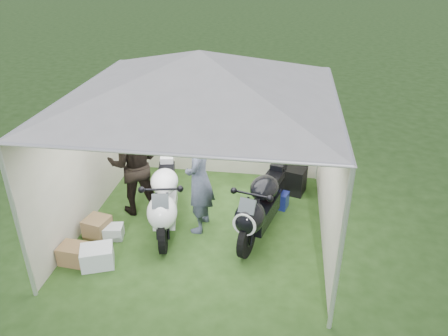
{
  "coord_description": "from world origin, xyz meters",
  "views": [
    {
      "loc": [
        1.26,
        -6.16,
        4.34
      ],
      "look_at": [
        0.3,
        0.35,
        0.96
      ],
      "focal_mm": 35.0,
      "sensor_mm": 36.0,
      "label": 1
    }
  ],
  "objects": [
    {
      "name": "crate_0",
      "position": [
        -1.39,
        -1.27,
        0.16
      ],
      "size": [
        0.57,
        0.51,
        0.32
      ],
      "primitive_type": "cube",
      "rotation": [
        0.0,
        0.0,
        0.37
      ],
      "color": "silver",
      "rests_on": "ground"
    },
    {
      "name": "crate_1",
      "position": [
        -1.69,
        -0.56,
        0.17
      ],
      "size": [
        0.45,
        0.45,
        0.33
      ],
      "primitive_type": "cube",
      "rotation": [
        0.0,
        0.0,
        -0.22
      ],
      "color": "brown",
      "rests_on": "ground"
    },
    {
      "name": "equipment_box",
      "position": [
        1.47,
        1.39,
        0.26
      ],
      "size": [
        0.61,
        0.54,
        0.52
      ],
      "primitive_type": "cube",
      "rotation": [
        0.0,
        0.0,
        -0.27
      ],
      "color": "black",
      "rests_on": "ground"
    },
    {
      "name": "crate_2",
      "position": [
        -1.41,
        -0.58,
        0.11
      ],
      "size": [
        0.35,
        0.31,
        0.23
      ],
      "primitive_type": "cube",
      "rotation": [
        0.0,
        0.0,
        0.17
      ],
      "color": "silver",
      "rests_on": "ground"
    },
    {
      "name": "person_blue_jacket",
      "position": [
        -0.04,
        -0.07,
        0.96
      ],
      "size": [
        0.51,
        0.73,
        1.92
      ],
      "primitive_type": "imported",
      "rotation": [
        0.0,
        0.0,
        -1.64
      ],
      "color": "slate",
      "rests_on": "ground"
    },
    {
      "name": "paddock_stand",
      "position": [
        1.22,
        0.79,
        0.15
      ],
      "size": [
        0.46,
        0.35,
        0.31
      ],
      "primitive_type": "cube",
      "rotation": [
        0.0,
        0.0,
        -0.27
      ],
      "color": "#2634B6",
      "rests_on": "ground"
    },
    {
      "name": "canopy_tent",
      "position": [
        -0.0,
        0.03,
        2.58
      ],
      "size": [
        5.66,
        5.66,
        3.0
      ],
      "color": "silver",
      "rests_on": "ground"
    },
    {
      "name": "crate_3",
      "position": [
        -1.75,
        -1.26,
        0.15
      ],
      "size": [
        0.47,
        0.36,
        0.3
      ],
      "primitive_type": "cube",
      "rotation": [
        0.0,
        0.0,
        -0.08
      ],
      "color": "olive",
      "rests_on": "ground"
    },
    {
      "name": "person_dark_jacket",
      "position": [
        -1.28,
        0.31,
        0.94
      ],
      "size": [
        1.05,
        0.91,
        1.87
      ],
      "primitive_type": "imported",
      "rotation": [
        0.0,
        0.0,
        3.39
      ],
      "color": "black",
      "rests_on": "ground"
    },
    {
      "name": "motorcycle_black",
      "position": [
        0.97,
        -0.11,
        0.57
      ],
      "size": [
        0.83,
        2.02,
        1.02
      ],
      "rotation": [
        0.0,
        0.0,
        -0.27
      ],
      "color": "black",
      "rests_on": "ground"
    },
    {
      "name": "motorcycle_white",
      "position": [
        -0.62,
        -0.17,
        0.58
      ],
      "size": [
        0.73,
        2.08,
        1.03
      ],
      "rotation": [
        0.0,
        0.0,
        0.2
      ],
      "color": "black",
      "rests_on": "ground"
    },
    {
      "name": "ground",
      "position": [
        0.0,
        0.0,
        0.0
      ],
      "size": [
        80.0,
        80.0,
        0.0
      ],
      "primitive_type": "plane",
      "color": "#224114",
      "rests_on": "ground"
    }
  ]
}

